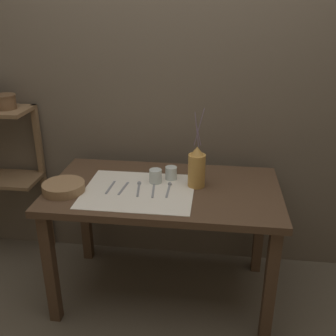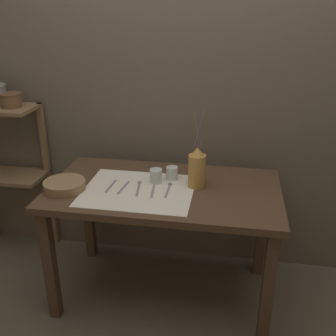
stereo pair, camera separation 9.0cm
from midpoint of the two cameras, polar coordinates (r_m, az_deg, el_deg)
ground_plane at (r=2.64m, az=0.50°, el=-17.46°), size 12.00×12.00×0.00m
stone_wall_back at (r=2.53m, az=2.38°, el=11.32°), size 7.00×0.06×2.40m
wooden_table at (r=2.27m, az=0.55°, el=-5.02°), size 1.31×0.73×0.74m
wooden_shelf_unit at (r=2.90m, az=-21.87°, el=2.10°), size 0.55×0.28×1.09m
linen_cloth at (r=2.19m, az=-3.16°, el=-3.24°), size 0.61×0.50×0.00m
pitcher_with_flowers at (r=2.20m, az=5.38°, el=-0.10°), size 0.10×0.10×0.46m
wooden_bowl at (r=2.25m, az=-13.69°, el=-2.47°), size 0.23×0.23×0.05m
glass_tumbler_near at (r=2.27m, az=-0.61°, el=-1.15°), size 0.07×0.07×0.08m
glass_tumbler_far at (r=2.31m, az=1.69°, el=-0.75°), size 0.07×0.07×0.08m
fork_outer at (r=2.25m, az=-7.17°, el=-2.64°), size 0.02×0.16×0.00m
fork_inner at (r=2.22m, az=-5.33°, el=-2.83°), size 0.03×0.16×0.00m
spoon_inner at (r=2.24m, az=-3.07°, el=-2.50°), size 0.04×0.17×0.02m
knife_center at (r=2.18m, az=-1.03°, el=-3.31°), size 0.03×0.16×0.00m
spoon_outer at (r=2.22m, az=1.34°, el=-2.70°), size 0.02×0.17×0.02m
metal_pot_small at (r=2.70m, az=-20.96°, el=9.26°), size 0.14×0.14×0.09m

